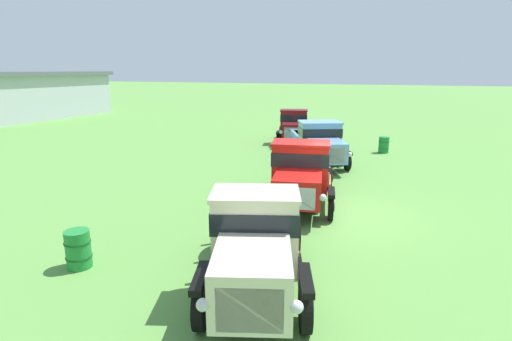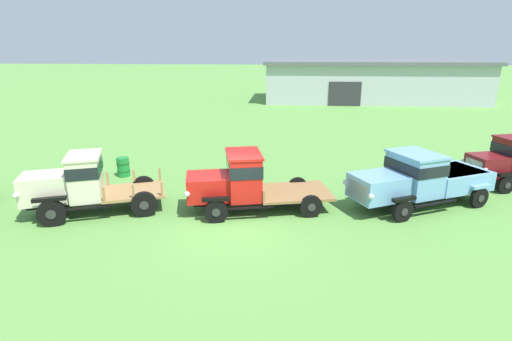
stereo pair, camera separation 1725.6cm
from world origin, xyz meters
name	(u,v)px [view 2 (the right image)]	position (x,y,z in m)	size (l,w,h in m)	color
ground_plane	(232,226)	(0.00, 0.00, 0.00)	(240.00, 240.00, 0.00)	#5B9342
farm_shed	(372,81)	(10.91, 33.01, 2.17)	(23.21, 9.17, 4.31)	#B2B7BC
vintage_truck_second_in_line	(79,183)	(-5.59, 0.71, 1.14)	(5.16, 3.27, 2.19)	black
vintage_truck_midrow_center	(241,181)	(0.13, 1.46, 1.12)	(5.60, 3.10, 2.19)	black
vintage_truck_far_side	(419,178)	(6.79, 2.45, 1.06)	(5.87, 4.05, 2.08)	black
vintage_truck_back_of_row	(510,162)	(11.41, 5.10, 1.06)	(5.17, 3.02, 2.09)	black
oil_drum_near_fence	(123,167)	(-5.79, 5.01, 0.45)	(0.59, 0.59, 0.89)	#1E7F33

